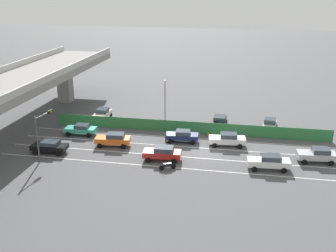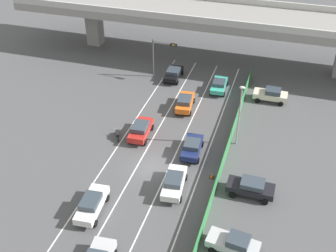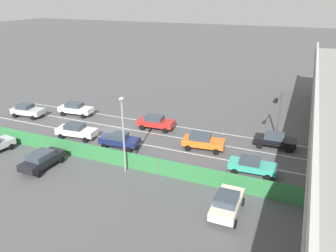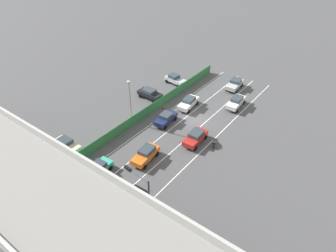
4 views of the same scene
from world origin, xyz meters
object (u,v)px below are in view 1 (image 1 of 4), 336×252
(car_sedan_silver, at_px, (317,155))
(car_taxi_teal, at_px, (81,129))
(motorcycle, at_px, (167,166))
(parked_sedan_cream, at_px, (102,114))
(car_sedan_navy, at_px, (182,136))
(car_sedan_black, at_px, (50,146))
(parked_sedan_dark, at_px, (220,121))
(car_sedan_white, at_px, (269,162))
(street_lamp, at_px, (165,100))
(parked_wagon_silver, at_px, (270,125))
(traffic_light, at_px, (42,127))
(traffic_cone, at_px, (208,134))
(car_taxi_orange, at_px, (113,139))
(car_sedan_red, at_px, (162,153))
(car_hatchback_white, at_px, (227,139))

(car_sedan_silver, bearing_deg, car_taxi_teal, 83.56)
(motorcycle, bearing_deg, parked_sedan_cream, 40.21)
(car_sedan_silver, height_order, car_sedan_navy, car_sedan_silver)
(car_sedan_black, distance_m, parked_sedan_dark, 23.77)
(car_sedan_white, height_order, street_lamp, street_lamp)
(car_taxi_teal, bearing_deg, car_sedan_silver, -96.44)
(parked_wagon_silver, distance_m, traffic_light, 30.36)
(parked_wagon_silver, relative_size, traffic_cone, 7.82)
(car_sedan_white, distance_m, car_sedan_silver, 6.34)
(car_sedan_white, xyz_separation_m, motorcycle, (-2.19, 11.03, -0.48))
(motorcycle, distance_m, traffic_cone, 11.98)
(car_taxi_teal, xyz_separation_m, car_sedan_navy, (-0.03, -14.01, 0.04))
(car_sedan_silver, xyz_separation_m, traffic_light, (-4.85, 31.36, 2.99))
(parked_wagon_silver, bearing_deg, parked_sedan_cream, 89.11)
(car_sedan_black, distance_m, motorcycle, 15.16)
(car_sedan_white, xyz_separation_m, car_sedan_silver, (3.06, -5.55, 0.00))
(car_taxi_orange, bearing_deg, traffic_light, 127.64)
(car_sedan_red, distance_m, traffic_light, 14.19)
(car_sedan_navy, relative_size, parked_sedan_cream, 1.03)
(car_hatchback_white, bearing_deg, street_lamp, 63.63)
(car_sedan_red, height_order, car_sedan_black, car_sedan_red)
(street_lamp, bearing_deg, parked_wagon_silver, -81.23)
(motorcycle, height_order, parked_wagon_silver, parked_wagon_silver)
(car_sedan_black, relative_size, car_sedan_navy, 1.00)
(car_sedan_navy, bearing_deg, car_sedan_white, -120.98)
(car_sedan_silver, bearing_deg, car_sedan_black, 95.78)
(car_taxi_teal, xyz_separation_m, parked_wagon_silver, (6.38, -25.35, 0.08))
(car_taxi_teal, height_order, street_lamp, street_lamp)
(car_sedan_red, bearing_deg, parked_sedan_dark, -23.64)
(parked_wagon_silver, distance_m, street_lamp, 15.03)
(parked_wagon_silver, bearing_deg, motorcycle, 142.28)
(car_sedan_white, height_order, parked_sedan_dark, car_sedan_white)
(car_sedan_silver, height_order, parked_wagon_silver, car_sedan_silver)
(traffic_light, bearing_deg, traffic_cone, -58.67)
(car_sedan_black, relative_size, parked_wagon_silver, 0.99)
(car_sedan_navy, height_order, traffic_cone, car_sedan_navy)
(car_sedan_red, xyz_separation_m, traffic_light, (-2.00, 13.73, 2.99))
(car_sedan_black, distance_m, parked_wagon_silver, 29.66)
(car_sedan_red, bearing_deg, car_sedan_white, -90.96)
(traffic_light, bearing_deg, street_lamp, -43.90)
(car_sedan_red, bearing_deg, parked_sedan_cream, 42.61)
(parked_wagon_silver, bearing_deg, car_sedan_white, 177.30)
(car_sedan_red, relative_size, parked_sedan_dark, 1.02)
(motorcycle, distance_m, street_lamp, 13.69)
(car_hatchback_white, xyz_separation_m, parked_sedan_cream, (7.06, 19.19, 0.02))
(traffic_cone, bearing_deg, parked_sedan_cream, 76.48)
(parked_sedan_dark, bearing_deg, car_taxi_orange, 127.74)
(car_sedan_silver, height_order, car_sedan_red, car_sedan_silver)
(car_taxi_orange, relative_size, parked_sedan_dark, 1.03)
(car_hatchback_white, height_order, parked_sedan_cream, parked_sedan_cream)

